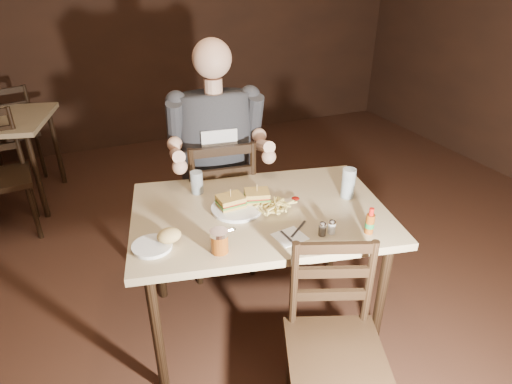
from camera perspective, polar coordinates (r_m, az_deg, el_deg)
name	(u,v)px	position (r m, az deg, el deg)	size (l,w,h in m)	color
room_shell	(309,105)	(1.69, 7.06, 11.48)	(7.00, 7.00, 7.00)	black
main_table	(260,222)	(2.22, 0.50, -4.09)	(1.43, 1.10, 0.77)	tan
chair_far	(219,203)	(2.83, -5.02, -1.47)	(0.45, 0.49, 0.97)	black
chair_near	(335,354)	(1.94, 10.55, -20.44)	(0.41, 0.44, 0.88)	black
bg_chair_far	(10,133)	(4.72, -29.93, 6.88)	(0.43, 0.47, 0.92)	black
diner	(217,130)	(2.56, -5.28, 8.28)	(0.59, 0.47, 1.03)	#2E2E33
dinner_plate	(237,209)	(2.18, -2.56, -2.30)	(0.25, 0.25, 0.01)	white
sandwich_left	(231,198)	(2.16, -3.41, -0.74)	(0.13, 0.11, 0.11)	gold
sandwich_right	(257,192)	(2.21, 0.13, -0.06)	(0.13, 0.10, 0.10)	gold
fries_pile	(277,205)	(2.17, 2.82, -1.68)	(0.26, 0.18, 0.04)	#F6DF6F
ketchup_dollop	(296,198)	(2.26, 5.29, -0.86)	(0.04, 0.04, 0.01)	maroon
glass_left	(197,182)	(2.34, -7.89, 1.26)	(0.07, 0.07, 0.12)	silver
glass_right	(348,183)	(2.32, 12.21, 1.16)	(0.07, 0.07, 0.16)	silver
hot_sauce	(370,221)	(2.04, 14.98, -3.72)	(0.04, 0.04, 0.13)	brown
salt_shaker	(332,227)	(2.02, 10.08, -4.64)	(0.04, 0.04, 0.06)	white
pepper_shaker	(322,229)	(2.00, 8.83, -4.92)	(0.04, 0.04, 0.06)	#38332D
syrup_dispenser	(219,241)	(1.86, -4.90, -6.57)	(0.08, 0.08, 0.11)	brown
napkin	(290,237)	(1.98, 4.52, -5.95)	(0.14, 0.13, 0.00)	white
knife	(293,243)	(1.94, 4.94, -6.74)	(0.01, 0.21, 0.01)	silver
fork	(298,229)	(2.03, 5.69, -4.95)	(0.01, 0.16, 0.00)	silver
side_plate	(152,247)	(1.96, -13.66, -7.14)	(0.17, 0.17, 0.01)	white
bread_roll	(169,235)	(1.94, -11.52, -5.70)	(0.11, 0.09, 0.06)	tan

